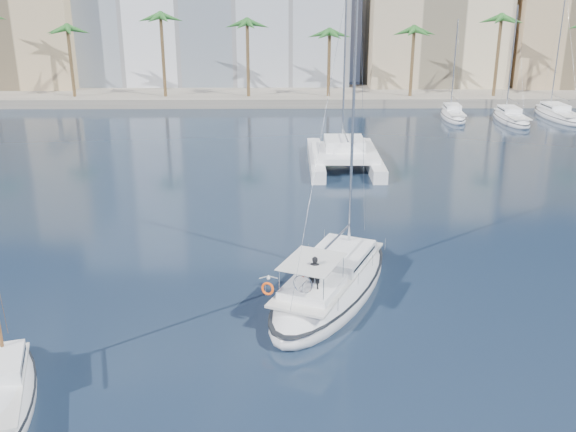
{
  "coord_description": "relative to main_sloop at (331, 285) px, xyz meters",
  "views": [
    {
      "loc": [
        -1.14,
        -31.08,
        15.05
      ],
      "look_at": [
        -0.78,
        1.5,
        3.48
      ],
      "focal_mm": 40.0,
      "sensor_mm": 36.0,
      "label": 1
    }
  ],
  "objects": [
    {
      "name": "moored_yacht_b",
      "position": [
        25.05,
        45.97,
        -0.56
      ],
      "size": [
        3.32,
        10.83,
        13.72
      ],
      "primitive_type": null,
      "rotation": [
        0.0,
        0.0,
        -0.02
      ],
      "color": "white",
      "rests_on": "ground"
    },
    {
      "name": "building_tan_right",
      "position": [
        40.55,
        68.97,
        8.44
      ],
      "size": [
        18.0,
        12.0,
        18.0
      ],
      "primitive_type": "cube",
      "color": "tan",
      "rests_on": "ground"
    },
    {
      "name": "palm_right",
      "position": [
        32.55,
        57.97,
        9.72
      ],
      "size": [
        3.6,
        3.6,
        12.3
      ],
      "color": "brown",
      "rests_on": "ground"
    },
    {
      "name": "ground",
      "position": [
        -1.45,
        0.97,
        -0.56
      ],
      "size": [
        160.0,
        160.0,
        0.0
      ],
      "primitive_type": "plane",
      "color": "black",
      "rests_on": "ground"
    },
    {
      "name": "palm_centre",
      "position": [
        -1.45,
        57.97,
        9.72
      ],
      "size": [
        3.6,
        3.6,
        12.3
      ],
      "color": "brown",
      "rests_on": "ground"
    },
    {
      "name": "quay",
      "position": [
        -1.45,
        61.97,
        0.04
      ],
      "size": [
        120.0,
        14.0,
        1.2
      ],
      "primitive_type": "cube",
      "color": "gray",
      "rests_on": "ground"
    },
    {
      "name": "catamaran",
      "position": [
        3.04,
        25.82,
        0.6
      ],
      "size": [
        6.36,
        12.52,
        18.1
      ],
      "rotation": [
        0.0,
        0.0,
        -0.01
      ],
      "color": "white",
      "rests_on": "ground"
    },
    {
      "name": "moored_yacht_a",
      "position": [
        18.55,
        47.97,
        -0.56
      ],
      "size": [
        3.37,
        9.52,
        11.9
      ],
      "primitive_type": null,
      "rotation": [
        0.0,
        0.0,
        -0.07
      ],
      "color": "white",
      "rests_on": "ground"
    },
    {
      "name": "building_tan_left",
      "position": [
        -43.45,
        69.97,
        10.44
      ],
      "size": [
        22.0,
        14.0,
        22.0
      ],
      "primitive_type": "cube",
      "color": "tan",
      "rests_on": "ground"
    },
    {
      "name": "small_sloop",
      "position": [
        -13.28,
        -9.21,
        -0.15
      ],
      "size": [
        4.58,
        8.21,
        11.25
      ],
      "rotation": [
        0.0,
        0.0,
        0.29
      ],
      "color": "white",
      "rests_on": "ground"
    },
    {
      "name": "moored_yacht_c",
      "position": [
        31.55,
        47.97,
        -0.56
      ],
      "size": [
        3.98,
        12.33,
        15.54
      ],
      "primitive_type": null,
      "rotation": [
        0.0,
        0.0,
        0.03
      ],
      "color": "white",
      "rests_on": "ground"
    },
    {
      "name": "main_sloop",
      "position": [
        0.0,
        0.0,
        0.0
      ],
      "size": [
        9.01,
        13.41,
        19.1
      ],
      "rotation": [
        0.0,
        0.0,
        -0.42
      ],
      "color": "white",
      "rests_on": "ground"
    },
    {
      "name": "seagull",
      "position": [
        -3.29,
        0.96,
        -0.03
      ],
      "size": [
        1.01,
        0.43,
        0.19
      ],
      "color": "silver",
      "rests_on": "ground"
    },
    {
      "name": "building_beige",
      "position": [
        20.55,
        70.97,
        9.44
      ],
      "size": [
        20.0,
        14.0,
        20.0
      ],
      "primitive_type": "cube",
      "color": "beige",
      "rests_on": "ground"
    },
    {
      "name": "palm_left",
      "position": [
        -35.45,
        57.97,
        9.72
      ],
      "size": [
        3.6,
        3.6,
        12.3
      ],
      "color": "brown",
      "rests_on": "ground"
    }
  ]
}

